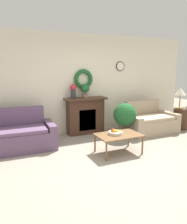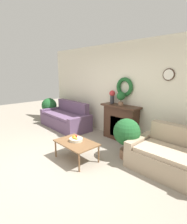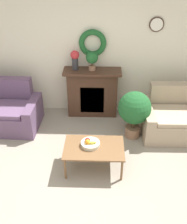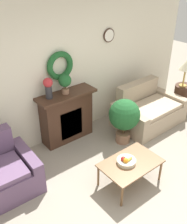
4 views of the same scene
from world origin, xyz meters
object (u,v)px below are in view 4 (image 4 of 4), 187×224
at_px(coffee_table, 131,164).
at_px(potted_plant_on_mantel, 65,82).
at_px(fruit_bowl, 126,161).
at_px(side_table_by_loveseat, 184,98).
at_px(vase_on_mantel_left, 48,87).
at_px(table_lamp, 186,66).
at_px(loveseat_right, 147,111).
at_px(potted_plant_floor_by_loveseat, 124,116).
at_px(fireplace, 67,116).

relative_size(coffee_table, potted_plant_on_mantel, 2.49).
distance_m(fruit_bowl, side_table_by_loveseat, 2.92).
distance_m(vase_on_mantel_left, potted_plant_on_mantel, 0.33).
height_order(fruit_bowl, table_lamp, table_lamp).
height_order(side_table_by_loveseat, potted_plant_on_mantel, potted_plant_on_mantel).
bearing_deg(loveseat_right, coffee_table, -147.47).
distance_m(side_table_by_loveseat, potted_plant_on_mantel, 3.05).
relative_size(table_lamp, potted_plant_floor_by_loveseat, 0.67).
distance_m(fireplace, side_table_by_loveseat, 2.91).
bearing_deg(potted_plant_floor_by_loveseat, vase_on_mantel_left, 144.97).
bearing_deg(table_lamp, side_table_by_loveseat, -38.66).
relative_size(coffee_table, table_lamp, 1.52).
distance_m(fruit_bowl, vase_on_mantel_left, 1.83).
bearing_deg(vase_on_mantel_left, table_lamp, -12.50).
height_order(table_lamp, potted_plant_on_mantel, potted_plant_on_mantel).
xyz_separation_m(vase_on_mantel_left, potted_plant_floor_by_loveseat, (1.12, -0.78, -0.65)).
bearing_deg(loveseat_right, vase_on_mantel_left, 162.70).
bearing_deg(vase_on_mantel_left, coffee_table, -75.66).
bearing_deg(potted_plant_floor_by_loveseat, table_lamp, 2.92).
height_order(vase_on_mantel_left, potted_plant_on_mantel, vase_on_mantel_left).
bearing_deg(side_table_by_loveseat, potted_plant_floor_by_loveseat, -178.49).
distance_m(table_lamp, vase_on_mantel_left, 3.16).
bearing_deg(fruit_bowl, loveseat_right, 31.42).
bearing_deg(fireplace, vase_on_mantel_left, 179.03).
xyz_separation_m(fireplace, table_lamp, (2.75, -0.68, 0.59)).
distance_m(loveseat_right, side_table_by_loveseat, 1.13).
xyz_separation_m(fruit_bowl, potted_plant_floor_by_loveseat, (0.76, 0.83, 0.13)).
bearing_deg(vase_on_mantel_left, loveseat_right, -16.43).
bearing_deg(vase_on_mantel_left, fruit_bowl, -77.49).
distance_m(loveseat_right, table_lamp, 1.33).
xyz_separation_m(coffee_table, vase_on_mantel_left, (-0.42, 1.65, 0.85)).
xyz_separation_m(coffee_table, side_table_by_loveseat, (2.72, 0.92, -0.07)).
relative_size(fruit_bowl, side_table_by_loveseat, 0.48).
bearing_deg(potted_plant_on_mantel, fruit_bowl, -88.99).
bearing_deg(potted_plant_on_mantel, potted_plant_floor_by_loveseat, -44.09).
xyz_separation_m(coffee_table, potted_plant_floor_by_loveseat, (0.70, 0.87, 0.21)).
relative_size(loveseat_right, fruit_bowl, 4.92).
relative_size(fireplace, side_table_by_loveseat, 1.86).
distance_m(fireplace, table_lamp, 2.89).
height_order(loveseat_right, potted_plant_floor_by_loveseat, potted_plant_floor_by_loveseat).
bearing_deg(potted_plant_on_mantel, side_table_by_loveseat, -14.19).
bearing_deg(table_lamp, potted_plant_on_mantel, 166.45).
xyz_separation_m(fruit_bowl, side_table_by_loveseat, (2.78, 0.88, -0.14)).
bearing_deg(potted_plant_floor_by_loveseat, side_table_by_loveseat, 1.51).
bearing_deg(fireplace, fruit_bowl, -89.20).
bearing_deg(loveseat_right, potted_plant_on_mantel, 160.33).
height_order(coffee_table, potted_plant_on_mantel, potted_plant_on_mantel).
bearing_deg(loveseat_right, potted_plant_floor_by_loveseat, -169.15).
height_order(fireplace, fruit_bowl, fireplace).
bearing_deg(loveseat_right, fireplace, 159.84).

